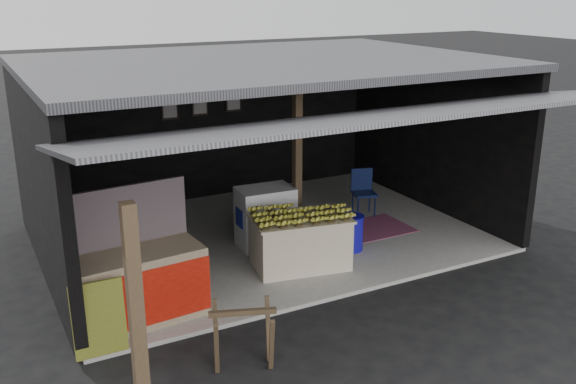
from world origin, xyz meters
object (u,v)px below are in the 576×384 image
white_crate (265,217)px  plastic_chair (363,188)px  banana_table (300,242)px  water_barrel (351,234)px  neighbor_stall (137,283)px  sawhorse (243,332)px

white_crate → plastic_chair: (2.25, 0.52, 0.01)m
banana_table → water_barrel: bearing=19.7°
white_crate → neighbor_stall: neighbor_stall is taller
banana_table → water_barrel: 1.05m
banana_table → sawhorse: (-1.83, -2.00, 0.00)m
neighbor_stall → sawhorse: bearing=-68.2°
sawhorse → water_barrel: 3.59m
water_barrel → plastic_chair: bearing=49.9°
banana_table → water_barrel: (1.03, 0.17, -0.12)m
neighbor_stall → water_barrel: size_ratio=3.10×
banana_table → neighbor_stall: 2.64m
white_crate → plastic_chair: 2.31m
banana_table → water_barrel: size_ratio=2.86×
banana_table → white_crate: size_ratio=1.60×
water_barrel → plastic_chair: plastic_chair is taller
white_crate → water_barrel: white_crate is taller
plastic_chair → white_crate: bearing=-150.5°
neighbor_stall → plastic_chair: bearing=17.6°
banana_table → plastic_chair: 2.62m
white_crate → sawhorse: 3.44m
white_crate → plastic_chair: size_ratio=1.15×
sawhorse → plastic_chair: 5.30m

